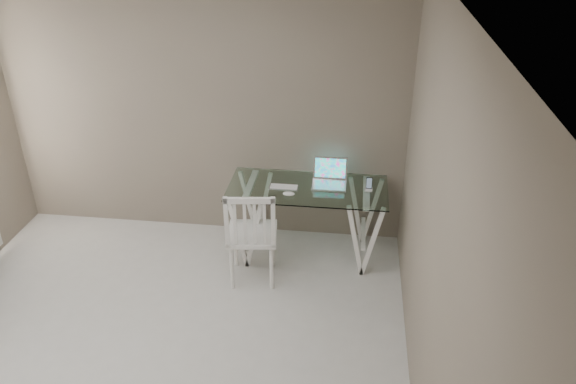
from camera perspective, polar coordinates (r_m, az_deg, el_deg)
name	(u,v)px	position (r m, az deg, el deg)	size (l,w,h in m)	color
room	(91,176)	(3.55, -19.34, 1.53)	(4.50, 4.52, 2.71)	#B8B6B0
desk	(307,220)	(5.47, 1.95, -2.90)	(1.50, 0.70, 0.75)	silver
chair	(251,233)	(5.00, -3.74, -4.19)	(0.49, 0.49, 0.97)	silver
laptop	(330,178)	(5.36, 4.25, 1.45)	(0.32, 0.29, 0.22)	silver
keyboard	(284,187)	(5.28, -0.43, 0.51)	(0.28, 0.12, 0.01)	silver
mouse	(289,194)	(5.14, 0.07, -0.18)	(0.11, 0.07, 0.04)	white
phone_dock	(369,187)	(5.28, 8.22, 0.55)	(0.07, 0.07, 0.13)	white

